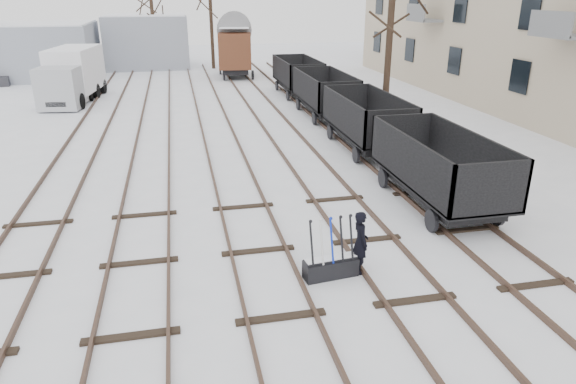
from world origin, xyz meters
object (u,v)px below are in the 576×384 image
Objects in this scene: panel_van at (78,83)px; box_van_wagon at (235,48)px; worker at (360,242)px; lorry at (72,75)px; freight_wagon_a at (437,178)px; ground_frame at (331,266)px.

box_van_wagon is at bearing 35.44° from panel_van.
worker is 25.45m from lorry.
lorry reaches higher than worker.
box_van_wagon is 12.68m from panel_van.
worker is 0.38× the size of panel_van.
worker is at bearing -63.52° from panel_van.
panel_van is at bearing 94.64° from lorry.
freight_wagon_a reaches higher than panel_van.
worker is 5.12m from freight_wagon_a.
lorry is 1.72× the size of panel_van.
box_van_wagon is 0.74× the size of lorry.
worker is at bearing -83.94° from box_van_wagon.
lorry reaches higher than ground_frame.
ground_frame is at bearing -85.31° from box_van_wagon.
lorry is (-10.14, 23.33, 0.84)m from worker.
box_van_wagon is (0.70, 31.07, 1.45)m from worker.
freight_wagon_a reaches higher than worker.
ground_frame is 0.21× the size of lorry.
ground_frame is 0.28× the size of box_van_wagon.
lorry is at bearing 21.91° from worker.
freight_wagon_a is 1.35× the size of panel_van.
ground_frame is 26.33m from panel_van.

